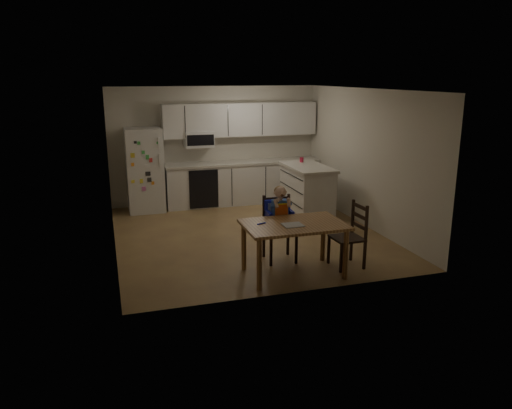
{
  "coord_description": "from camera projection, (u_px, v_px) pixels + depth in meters",
  "views": [
    {
      "loc": [
        -2.31,
        -8.06,
        2.74
      ],
      "look_at": [
        -0.24,
        -1.32,
        0.9
      ],
      "focal_mm": 35.0,
      "sensor_mm": 36.0,
      "label": 1
    }
  ],
  "objects": [
    {
      "name": "napkin",
      "position": [
        293.0,
        225.0,
        6.78
      ],
      "size": [
        0.27,
        0.23,
        0.01
      ],
      "primitive_type": "cube",
      "color": "#B7B7BD",
      "rests_on": "dining_table"
    },
    {
      "name": "toddler_spoon",
      "position": [
        261.0,
        224.0,
        6.83
      ],
      "size": [
        0.12,
        0.06,
        0.02
      ],
      "primitive_type": "cylinder",
      "rotation": [
        0.0,
        1.57,
        0.35
      ],
      "color": "#1B24CC",
      "rests_on": "dining_table"
    },
    {
      "name": "chair_side",
      "position": [
        353.0,
        231.0,
        7.24
      ],
      "size": [
        0.44,
        0.44,
        0.95
      ],
      "rotation": [
        0.0,
        0.0,
        -1.53
      ],
      "color": "black",
      "rests_on": "ground"
    },
    {
      "name": "dining_table",
      "position": [
        294.0,
        230.0,
        6.9
      ],
      "size": [
        1.4,
        0.9,
        0.75
      ],
      "color": "brown",
      "rests_on": "ground"
    },
    {
      "name": "kitchen_run",
      "position": [
        241.0,
        163.0,
        10.79
      ],
      "size": [
        3.37,
        0.62,
        2.15
      ],
      "color": "silver",
      "rests_on": "ground"
    },
    {
      "name": "kitchen_island",
      "position": [
        307.0,
        191.0,
        9.8
      ],
      "size": [
        0.72,
        1.38,
        1.02
      ],
      "color": "silver",
      "rests_on": "ground"
    },
    {
      "name": "room",
      "position": [
        240.0,
        160.0,
        8.93
      ],
      "size": [
        4.52,
        5.01,
        2.51
      ],
      "color": "brown",
      "rests_on": "ground"
    },
    {
      "name": "chair_booster",
      "position": [
        279.0,
        215.0,
        7.46
      ],
      "size": [
        0.45,
        0.45,
        1.15
      ],
      "rotation": [
        0.0,
        0.0,
        -0.04
      ],
      "color": "black",
      "rests_on": "ground"
    },
    {
      "name": "refrigerator",
      "position": [
        145.0,
        170.0,
        10.14
      ],
      "size": [
        0.72,
        0.7,
        1.7
      ],
      "primitive_type": "cube",
      "color": "silver",
      "rests_on": "ground"
    },
    {
      "name": "red_cup",
      "position": [
        302.0,
        160.0,
        10.05
      ],
      "size": [
        0.08,
        0.08,
        0.1
      ],
      "primitive_type": "cylinder",
      "color": "red",
      "rests_on": "kitchen_island"
    }
  ]
}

